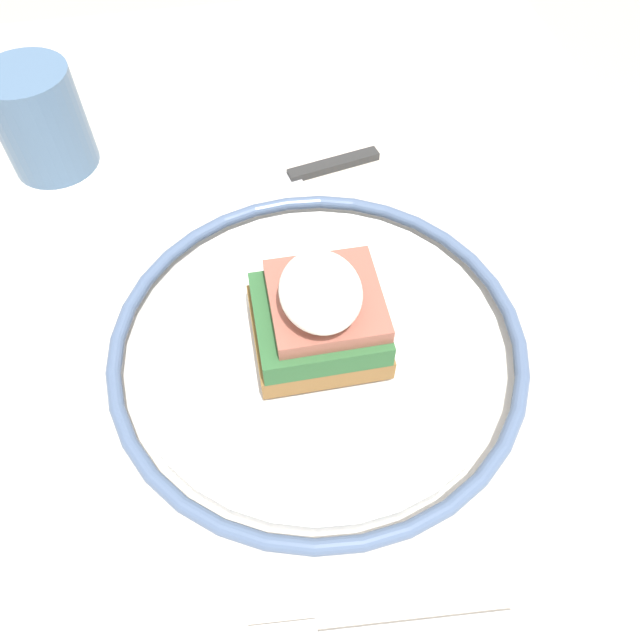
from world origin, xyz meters
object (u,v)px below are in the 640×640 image
(knife, at_px, (298,175))
(plate, at_px, (320,343))
(sandwich, at_px, (324,311))
(cup, at_px, (40,119))
(fork, at_px, (368,637))

(knife, bearing_deg, plate, 175.62)
(sandwich, xyz_separation_m, cup, (0.24, 0.19, -0.00))
(fork, bearing_deg, plate, -2.67)
(plate, relative_size, cup, 3.25)
(fork, relative_size, cup, 1.62)
(plate, height_order, knife, plate)
(sandwich, xyz_separation_m, knife, (0.18, -0.01, -0.04))
(sandwich, height_order, fork, sandwich)
(plate, bearing_deg, fork, 177.33)
(plate, height_order, sandwich, sandwich)
(knife, xyz_separation_m, cup, (0.06, 0.20, 0.04))
(sandwich, distance_m, fork, 0.19)
(cup, bearing_deg, fork, -156.47)
(fork, distance_m, knife, 0.36)
(cup, bearing_deg, knife, -105.89)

